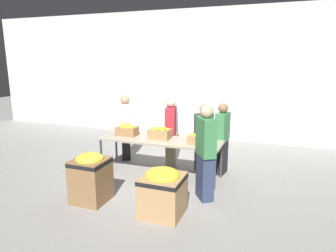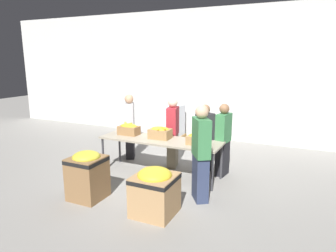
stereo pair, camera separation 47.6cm
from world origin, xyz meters
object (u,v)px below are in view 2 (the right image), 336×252
at_px(banana_box_0, 129,129).
at_px(volunteer_4, 130,127).
at_px(volunteer_2, 223,140).
at_px(donation_bin_0, 87,174).
at_px(volunteer_3, 173,133).
at_px(sorting_table, 160,142).
at_px(donation_bin_1, 155,190).
at_px(banana_box_1, 160,133).
at_px(volunteer_1, 201,154).
at_px(volunteer_0, 205,139).
at_px(banana_box_2, 198,139).
at_px(pallet_stack_0, 164,123).

bearing_deg(banana_box_0, volunteer_4, 120.44).
bearing_deg(volunteer_2, donation_bin_0, -33.41).
bearing_deg(volunteer_3, sorting_table, -15.78).
bearing_deg(volunteer_4, donation_bin_1, 12.30).
relative_size(volunteer_4, donation_bin_0, 1.83).
relative_size(volunteer_3, donation_bin_1, 2.07).
distance_m(banana_box_1, donation_bin_0, 1.82).
xyz_separation_m(volunteer_1, donation_bin_1, (-0.50, -0.80, -0.44)).
bearing_deg(volunteer_4, banana_box_1, 33.18).
bearing_deg(donation_bin_0, volunteer_0, 55.35).
bearing_deg(volunteer_1, banana_box_2, -10.75).
distance_m(banana_box_2, volunteer_3, 1.06).
distance_m(sorting_table, volunteer_0, 1.01).
bearing_deg(volunteer_0, volunteer_1, 47.31).
bearing_deg(volunteer_0, pallet_stack_0, -103.86).
distance_m(sorting_table, banana_box_2, 0.89).
xyz_separation_m(banana_box_2, volunteer_1, (0.31, -0.72, -0.06)).
xyz_separation_m(sorting_table, volunteer_3, (0.03, 0.60, 0.06)).
relative_size(volunteer_3, volunteer_4, 1.00).
bearing_deg(volunteer_3, banana_box_0, -70.67).
height_order(volunteer_3, donation_bin_0, volunteer_3).
bearing_deg(pallet_stack_0, banana_box_2, -52.80).
bearing_deg(donation_bin_1, banana_box_1, 113.31).
bearing_deg(banana_box_2, sorting_table, 176.86).
xyz_separation_m(sorting_table, pallet_stack_0, (-1.19, 2.68, -0.22)).
bearing_deg(pallet_stack_0, volunteer_3, -59.46).
xyz_separation_m(banana_box_2, volunteer_3, (-0.84, 0.64, -0.10)).
distance_m(banana_box_1, volunteer_0, 1.01).
relative_size(banana_box_2, volunteer_4, 0.27).
relative_size(volunteer_4, donation_bin_1, 2.06).
xyz_separation_m(banana_box_0, banana_box_1, (0.80, -0.00, 0.00)).
distance_m(sorting_table, pallet_stack_0, 2.94).
distance_m(banana_box_1, volunteer_1, 1.46).
distance_m(banana_box_2, pallet_stack_0, 3.44).
bearing_deg(banana_box_1, volunteer_4, 150.34).
bearing_deg(volunteer_1, volunteer_2, -35.94).
bearing_deg(volunteer_0, sorting_table, -20.88).
relative_size(volunteer_1, donation_bin_1, 2.19).
distance_m(sorting_table, volunteer_1, 1.41).
bearing_deg(volunteer_2, volunteer_0, -84.96).
bearing_deg(donation_bin_0, volunteer_1, 23.11).
height_order(volunteer_0, volunteer_2, volunteer_2).
height_order(volunteer_4, pallet_stack_0, volunteer_4).
height_order(volunteer_1, volunteer_4, volunteer_1).
distance_m(donation_bin_0, pallet_stack_0, 4.27).
bearing_deg(banana_box_0, donation_bin_1, -47.35).
bearing_deg(donation_bin_1, volunteer_2, 75.56).
distance_m(volunteer_0, volunteer_3, 0.77).
xyz_separation_m(sorting_table, banana_box_2, (0.87, -0.05, 0.16)).
bearing_deg(volunteer_1, volunteer_4, 24.06).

